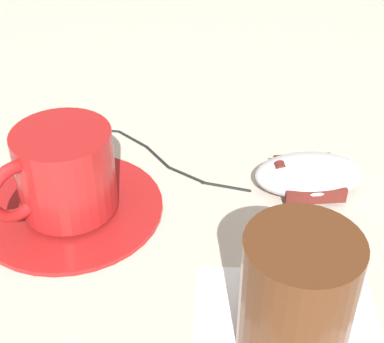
# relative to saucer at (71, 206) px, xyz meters

# --- Properties ---
(ground_plane) EXTENTS (3.00, 3.00, 0.00)m
(ground_plane) POSITION_rel_saucer_xyz_m (0.06, 0.11, -0.00)
(ground_plane) COLOR #B2A899
(saucer) EXTENTS (0.16, 0.16, 0.01)m
(saucer) POSITION_rel_saucer_xyz_m (0.00, 0.00, 0.00)
(saucer) COLOR maroon
(saucer) RESTS_ON ground
(coffee_cup) EXTENTS (0.09, 0.09, 0.07)m
(coffee_cup) POSITION_rel_saucer_xyz_m (0.00, -0.00, 0.04)
(coffee_cup) COLOR maroon
(coffee_cup) RESTS_ON saucer
(computer_mouse) EXTENTS (0.07, 0.10, 0.03)m
(computer_mouse) POSITION_rel_saucer_xyz_m (-0.03, 0.21, 0.01)
(computer_mouse) COLOR silver
(computer_mouse) RESTS_ON ground
(mouse_cable) EXTENTS (0.13, 0.21, 0.00)m
(mouse_cable) POSITION_rel_saucer_xyz_m (-0.09, 0.05, -0.00)
(mouse_cable) COLOR black
(mouse_cable) RESTS_ON ground
(napkin_under_glass) EXTENTS (0.13, 0.13, 0.00)m
(napkin_under_glass) POSITION_rel_saucer_xyz_m (0.13, 0.17, -0.00)
(napkin_under_glass) COLOR white
(napkin_under_glass) RESTS_ON ground
(drinking_glass) EXTENTS (0.07, 0.07, 0.09)m
(drinking_glass) POSITION_rel_saucer_xyz_m (0.14, 0.17, 0.04)
(drinking_glass) COLOR #4C2814
(drinking_glass) RESTS_ON napkin_under_glass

